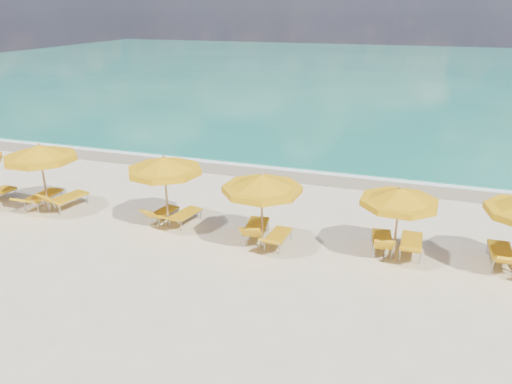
% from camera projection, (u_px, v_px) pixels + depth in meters
% --- Properties ---
extents(ground_plane, '(120.00, 120.00, 0.00)m').
position_uv_depth(ground_plane, '(241.00, 242.00, 16.16)').
color(ground_plane, beige).
extents(ocean, '(120.00, 80.00, 0.30)m').
position_uv_depth(ocean, '(382.00, 70.00, 58.73)').
color(ocean, '#14735B').
rests_on(ocean, ground).
extents(wet_sand_band, '(120.00, 2.60, 0.01)m').
position_uv_depth(wet_sand_band, '(297.00, 174.00, 22.72)').
color(wet_sand_band, tan).
rests_on(wet_sand_band, ground).
extents(foam_line, '(120.00, 1.20, 0.03)m').
position_uv_depth(foam_line, '(302.00, 169.00, 23.43)').
color(foam_line, white).
rests_on(foam_line, ground).
extents(whitecap_near, '(14.00, 0.36, 0.05)m').
position_uv_depth(whitecap_near, '(245.00, 121.00, 33.04)').
color(whitecap_near, white).
rests_on(whitecap_near, ground).
extents(whitecap_far, '(18.00, 0.30, 0.05)m').
position_uv_depth(whitecap_far, '(466.00, 114.00, 35.05)').
color(whitecap_far, white).
rests_on(whitecap_far, ground).
extents(umbrella_2, '(3.40, 3.40, 2.62)m').
position_uv_depth(umbrella_2, '(40.00, 153.00, 17.81)').
color(umbrella_2, tan).
rests_on(umbrella_2, ground).
extents(umbrella_3, '(2.97, 2.97, 2.57)m').
position_uv_depth(umbrella_3, '(164.00, 166.00, 16.57)').
color(umbrella_3, tan).
rests_on(umbrella_3, ground).
extents(umbrella_4, '(3.10, 3.10, 2.51)m').
position_uv_depth(umbrella_4, '(262.00, 184.00, 15.03)').
color(umbrella_4, tan).
rests_on(umbrella_4, ground).
extents(umbrella_5, '(2.95, 2.95, 2.34)m').
position_uv_depth(umbrella_5, '(400.00, 197.00, 14.39)').
color(umbrella_5, tan).
rests_on(umbrella_5, ground).
extents(lounger_2_left, '(0.69, 2.07, 0.77)m').
position_uv_depth(lounger_2_left, '(43.00, 200.00, 18.95)').
color(lounger_2_left, '#A5A8AD').
rests_on(lounger_2_left, ground).
extents(lounger_2_right, '(1.03, 2.01, 0.91)m').
position_uv_depth(lounger_2_right, '(67.00, 202.00, 18.79)').
color(lounger_2_right, '#A5A8AD').
rests_on(lounger_2_right, ground).
extents(lounger_3_left, '(0.80, 1.64, 0.76)m').
position_uv_depth(lounger_3_left, '(163.00, 216.00, 17.66)').
color(lounger_3_left, '#A5A8AD').
rests_on(lounger_3_left, ground).
extents(lounger_3_right, '(0.88, 1.85, 0.66)m').
position_uv_depth(lounger_3_right, '(184.00, 218.00, 17.46)').
color(lounger_3_right, '#A5A8AD').
rests_on(lounger_3_right, ground).
extents(lounger_4_left, '(0.94, 2.05, 0.93)m').
position_uv_depth(lounger_4_left, '(256.00, 232.00, 16.28)').
color(lounger_4_left, '#A5A8AD').
rests_on(lounger_4_left, ground).
extents(lounger_4_right, '(0.63, 1.75, 0.71)m').
position_uv_depth(lounger_4_right, '(278.00, 240.00, 15.81)').
color(lounger_4_right, '#A5A8AD').
rests_on(lounger_4_right, ground).
extents(lounger_5_left, '(0.83, 1.85, 0.87)m').
position_uv_depth(lounger_5_left, '(382.00, 244.00, 15.49)').
color(lounger_5_left, '#A5A8AD').
rests_on(lounger_5_left, ground).
extents(lounger_5_right, '(0.66, 1.95, 0.80)m').
position_uv_depth(lounger_5_right, '(411.00, 248.00, 15.28)').
color(lounger_5_right, '#A5A8AD').
rests_on(lounger_5_right, ground).
extents(lounger_6_left, '(0.69, 1.97, 0.84)m').
position_uv_depth(lounger_6_left, '(501.00, 258.00, 14.64)').
color(lounger_6_left, '#A5A8AD').
rests_on(lounger_6_left, ground).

